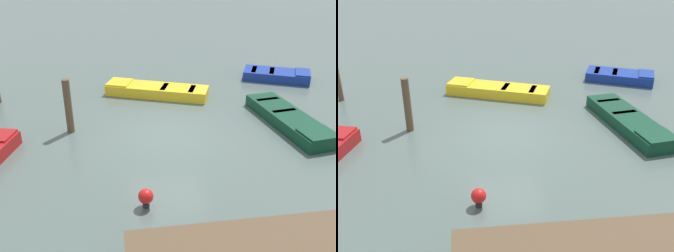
% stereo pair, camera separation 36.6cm
% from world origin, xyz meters
% --- Properties ---
extents(ground_plane, '(80.00, 80.00, 0.00)m').
position_xyz_m(ground_plane, '(0.00, 0.00, 0.00)').
color(ground_plane, '#4C5B56').
extents(rowboat_dark_green, '(1.67, 4.14, 0.46)m').
position_xyz_m(rowboat_dark_green, '(-4.13, -0.19, 0.22)').
color(rowboat_dark_green, '#0C3823').
rests_on(rowboat_dark_green, ground_plane).
extents(rowboat_yellow, '(4.15, 2.50, 0.46)m').
position_xyz_m(rowboat_yellow, '(-0.07, -3.63, 0.22)').
color(rowboat_yellow, gold).
rests_on(rowboat_yellow, ground_plane).
extents(rowboat_blue, '(3.12, 2.37, 0.46)m').
position_xyz_m(rowboat_blue, '(-5.63, -4.77, 0.22)').
color(rowboat_blue, navy).
rests_on(rowboat_blue, ground_plane).
extents(mooring_piling_far_left, '(0.21, 0.21, 1.50)m').
position_xyz_m(mooring_piling_far_left, '(6.02, -3.77, 0.75)').
color(mooring_piling_far_left, brown).
rests_on(mooring_piling_far_left, ground_plane).
extents(mooring_piling_mid_right, '(0.23, 0.23, 1.78)m').
position_xyz_m(mooring_piling_mid_right, '(3.07, -0.78, 0.89)').
color(mooring_piling_mid_right, brown).
rests_on(mooring_piling_mid_right, ground_plane).
extents(marker_buoy, '(0.36, 0.36, 0.48)m').
position_xyz_m(marker_buoy, '(1.04, 3.51, 0.29)').
color(marker_buoy, '#262626').
rests_on(marker_buoy, ground_plane).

